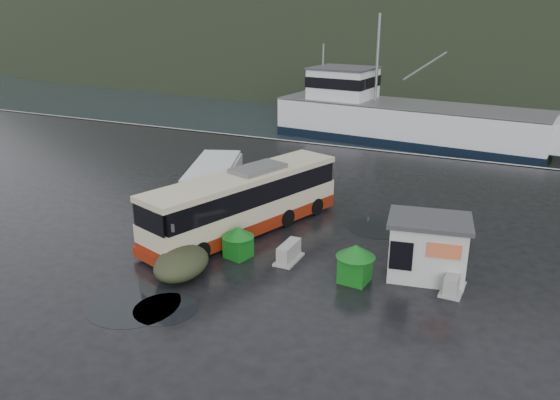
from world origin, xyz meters
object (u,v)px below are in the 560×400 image
at_px(jersey_barrier_b, 452,290).
at_px(fishing_trawler, 408,127).
at_px(white_van, 214,214).
at_px(waste_bin_left, 354,281).
at_px(dome_tent, 182,276).
at_px(waste_bin_right, 239,257).
at_px(coach_bus, 246,231).
at_px(ticket_kiosk, 425,276).
at_px(jersey_barrier_a, 289,260).

height_order(jersey_barrier_b, fishing_trawler, fishing_trawler).
distance_m(white_van, jersey_barrier_b, 13.40).
height_order(waste_bin_left, dome_tent, waste_bin_left).
bearing_deg(dome_tent, waste_bin_right, 64.32).
xyz_separation_m(coach_bus, white_van, (-2.68, 1.41, 0.00)).
relative_size(ticket_kiosk, jersey_barrier_a, 1.98).
height_order(waste_bin_right, ticket_kiosk, ticket_kiosk).
bearing_deg(fishing_trawler, waste_bin_right, -85.37).
bearing_deg(jersey_barrier_a, jersey_barrier_b, 2.21).
xyz_separation_m(ticket_kiosk, jersey_barrier_b, (1.23, -0.81, 0.00)).
bearing_deg(jersey_barrier_b, coach_bus, 169.56).
bearing_deg(ticket_kiosk, jersey_barrier_a, -179.18).
bearing_deg(dome_tent, ticket_kiosk, 24.96).
bearing_deg(fishing_trawler, dome_tent, -87.38).
bearing_deg(waste_bin_left, ticket_kiosk, 33.98).
bearing_deg(waste_bin_right, coach_bus, 112.29).
relative_size(coach_bus, waste_bin_left, 7.03).
distance_m(waste_bin_left, waste_bin_right, 5.41).
distance_m(waste_bin_left, ticket_kiosk, 3.04).
bearing_deg(white_van, jersey_barrier_b, -34.87).
bearing_deg(coach_bus, dome_tent, -72.73).
height_order(waste_bin_left, fishing_trawler, fishing_trawler).
bearing_deg(fishing_trawler, ticket_kiosk, -70.31).
bearing_deg(waste_bin_left, jersey_barrier_b, 13.31).
bearing_deg(dome_tent, fishing_trawler, 86.78).
bearing_deg(coach_bus, waste_bin_left, -4.65).
relative_size(waste_bin_left, jersey_barrier_a, 0.97).
bearing_deg(white_van, ticket_kiosk, -32.57).
xyz_separation_m(coach_bus, jersey_barrier_b, (10.30, -1.90, 0.00)).
height_order(coach_bus, waste_bin_right, coach_bus).
bearing_deg(jersey_barrier_b, waste_bin_right, -174.54).
xyz_separation_m(dome_tent, ticket_kiosk, (9.18, 4.27, 0.00)).
xyz_separation_m(coach_bus, fishing_trawler, (1.80, 28.42, 0.00)).
xyz_separation_m(dome_tent, jersey_barrier_b, (10.41, 3.46, 0.00)).
bearing_deg(coach_bus, waste_bin_right, -49.32).
bearing_deg(waste_bin_left, fishing_trawler, 98.66).
height_order(white_van, waste_bin_left, white_van).
xyz_separation_m(waste_bin_left, waste_bin_right, (-5.41, 0.01, 0.00)).
bearing_deg(coach_bus, white_van, 170.61).
distance_m(coach_bus, dome_tent, 5.36).
xyz_separation_m(white_van, jersey_barrier_a, (6.02, -3.58, 0.00)).
relative_size(waste_bin_left, fishing_trawler, 0.06).
bearing_deg(ticket_kiosk, white_van, 158.14).
height_order(white_van, dome_tent, white_van).
xyz_separation_m(waste_bin_left, fishing_trawler, (-4.75, 31.21, 0.00)).
relative_size(ticket_kiosk, fishing_trawler, 0.11).
xyz_separation_m(dome_tent, jersey_barrier_a, (3.44, 3.19, 0.00)).
bearing_deg(waste_bin_left, dome_tent, -158.87).
distance_m(ticket_kiosk, fishing_trawler, 30.39).
relative_size(white_van, ticket_kiosk, 2.04).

